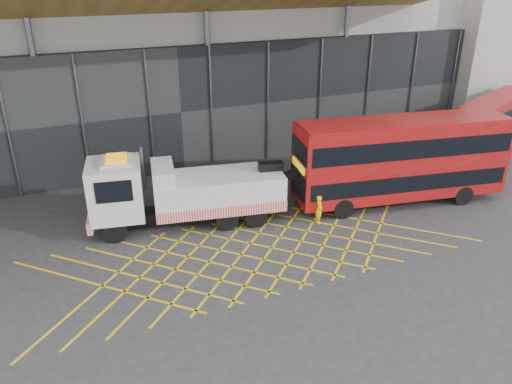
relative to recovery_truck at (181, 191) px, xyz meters
name	(u,v)px	position (x,y,z in m)	size (l,w,h in m)	color
ground_plane	(209,262)	(0.11, -4.11, -1.90)	(120.00, 120.00, 0.00)	#2D2D30
road_markings	(257,251)	(2.51, -4.11, -1.89)	(21.56, 7.16, 0.01)	gold
construction_building	(149,19)	(2.03, 14.29, 7.08)	(55.00, 23.97, 18.00)	#999994
recovery_truck	(181,191)	(0.00, 0.00, 0.00)	(11.83, 4.53, 4.10)	black
bus_towed	(401,157)	(12.12, -2.16, 0.82)	(12.31, 4.77, 4.90)	maroon
bus_second	(493,121)	(23.92, 2.39, 0.28)	(9.69, 5.90, 3.92)	maroon
worker	(319,209)	(6.70, -2.71, -1.11)	(0.57, 0.38, 1.57)	yellow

